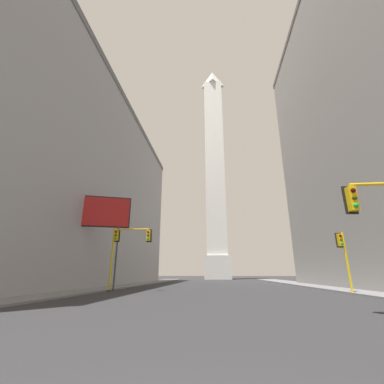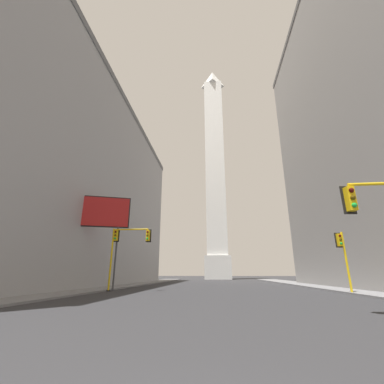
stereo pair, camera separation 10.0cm
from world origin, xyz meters
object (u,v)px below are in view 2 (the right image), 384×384
(traffic_light_mid_right, at_px, (343,252))
(billboard_sign, at_px, (97,214))
(traffic_light_mid_left, at_px, (125,243))
(obelisk, at_px, (215,167))

(traffic_light_mid_right, xyz_separation_m, billboard_sign, (-23.77, 1.23, 4.30))
(traffic_light_mid_left, xyz_separation_m, billboard_sign, (-3.16, -0.50, 3.08))
(obelisk, xyz_separation_m, traffic_light_mid_right, (11.11, -58.14, -33.62))
(billboard_sign, bearing_deg, obelisk, 77.45)
(traffic_light_mid_right, bearing_deg, traffic_light_mid_left, 175.20)
(billboard_sign, bearing_deg, traffic_light_mid_right, -2.97)
(traffic_light_mid_left, xyz_separation_m, traffic_light_mid_right, (20.61, -1.73, -1.22))
(traffic_light_mid_left, relative_size, billboard_sign, 0.64)
(traffic_light_mid_right, relative_size, billboard_sign, 0.54)
(traffic_light_mid_left, distance_m, traffic_light_mid_right, 20.72)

